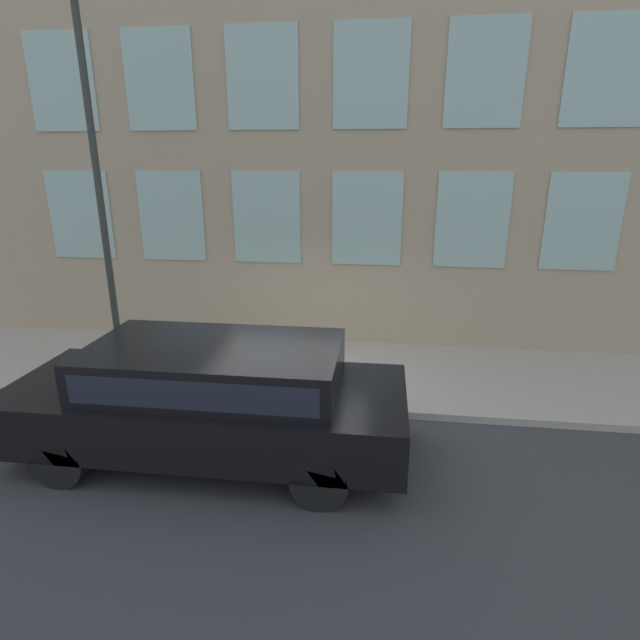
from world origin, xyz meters
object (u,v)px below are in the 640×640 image
at_px(fire_hydrant, 301,372).
at_px(parked_truck_black_near, 211,393).
at_px(street_lamp, 94,151).
at_px(person, 339,359).

height_order(fire_hydrant, parked_truck_black_near, parked_truck_black_near).
relative_size(fire_hydrant, parked_truck_black_near, 0.16).
bearing_deg(street_lamp, parked_truck_black_near, -131.01).
distance_m(person, parked_truck_black_near, 2.45).
xyz_separation_m(person, parked_truck_black_near, (-1.86, 1.58, 0.19)).
xyz_separation_m(fire_hydrant, street_lamp, (0.50, 3.52, 3.57)).
bearing_deg(street_lamp, person, -95.20).
bearing_deg(fire_hydrant, parked_truck_black_near, 151.59).
xyz_separation_m(parked_truck_black_near, street_lamp, (2.24, 2.58, 3.17)).
relative_size(fire_hydrant, street_lamp, 0.13).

